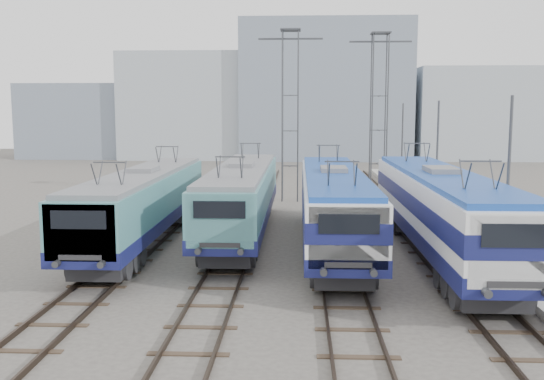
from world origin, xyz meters
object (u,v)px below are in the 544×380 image
(mast_front, at_px, (508,188))
(locomotive_center_left, at_px, (242,194))
(mast_mid, at_px, (437,162))
(locomotive_far_right, at_px, (441,206))
(locomotive_far_left, at_px, (143,201))
(safety_cone, at_px, (519,264))
(locomotive_center_right, at_px, (333,201))
(catenary_tower_west, at_px, (290,108))
(catenary_tower_east, at_px, (379,108))
(mast_rear, at_px, (402,149))

(mast_front, bearing_deg, locomotive_center_left, 146.60)
(mast_front, xyz_separation_m, mast_mid, (0.00, 12.00, 0.00))
(locomotive_center_left, bearing_deg, locomotive_far_right, -26.26)
(locomotive_far_left, height_order, safety_cone, locomotive_far_left)
(locomotive_center_left, bearing_deg, safety_cone, -33.17)
(locomotive_center_right, distance_m, mast_mid, 9.88)
(locomotive_center_right, distance_m, mast_front, 7.90)
(catenary_tower_west, bearing_deg, locomotive_far_left, -114.21)
(safety_cone, bearing_deg, mast_front, 152.29)
(catenary_tower_west, distance_m, mast_front, 22.00)
(locomotive_center_right, relative_size, locomotive_far_right, 0.96)
(locomotive_center_left, distance_m, catenary_tower_east, 17.79)
(locomotive_far_left, distance_m, locomotive_center_left, 4.99)
(catenary_tower_west, distance_m, safety_cone, 23.02)
(locomotive_center_left, relative_size, mast_rear, 2.52)
(locomotive_far_left, xyz_separation_m, safety_cone, (15.85, -5.25, -1.57))
(catenary_tower_east, bearing_deg, catenary_tower_west, -162.90)
(locomotive_center_left, bearing_deg, catenary_tower_west, 80.06)
(catenary_tower_west, height_order, mast_rear, catenary_tower_west)
(catenary_tower_east, relative_size, mast_mid, 1.71)
(mast_mid, bearing_deg, safety_cone, -87.69)
(catenary_tower_east, bearing_deg, locomotive_far_right, -89.26)
(locomotive_far_right, bearing_deg, mast_front, -55.73)
(locomotive_center_right, bearing_deg, safety_cone, -34.99)
(mast_front, distance_m, safety_cone, 2.95)
(mast_front, height_order, safety_cone, mast_front)
(catenary_tower_west, xyz_separation_m, catenary_tower_east, (6.50, 2.00, 0.00))
(catenary_tower_west, relative_size, safety_cone, 19.87)
(locomotive_center_left, height_order, mast_rear, mast_rear)
(mast_front, distance_m, mast_rear, 24.00)
(locomotive_far_right, height_order, mast_front, mast_front)
(mast_rear, relative_size, safety_cone, 11.59)
(catenary_tower_east, distance_m, mast_rear, 4.28)
(locomotive_far_right, distance_m, mast_mid, 9.53)
(locomotive_center_left, relative_size, mast_front, 2.52)
(locomotive_far_left, distance_m, locomotive_center_right, 9.01)
(safety_cone, bearing_deg, locomotive_far_left, 161.67)
(locomotive_far_right, bearing_deg, locomotive_center_left, 153.74)
(locomotive_center_left, distance_m, mast_front, 13.06)
(mast_rear, distance_m, safety_cone, 24.44)
(locomotive_far_right, relative_size, mast_mid, 2.67)
(locomotive_center_left, xyz_separation_m, safety_cone, (11.35, -7.42, -1.60))
(locomotive_far_left, height_order, mast_rear, mast_rear)
(locomotive_center_right, xyz_separation_m, catenary_tower_east, (4.25, 17.47, 4.36))
(catenary_tower_east, bearing_deg, locomotive_center_right, -103.67)
(locomotive_center_left, distance_m, mast_rear, 20.08)
(locomotive_far_right, height_order, mast_rear, mast_rear)
(locomotive_far_right, bearing_deg, mast_rear, 85.03)
(locomotive_far_right, xyz_separation_m, catenary_tower_east, (-0.25, 19.28, 4.26))
(locomotive_center_right, xyz_separation_m, locomotive_far_right, (4.50, -1.82, 0.10))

